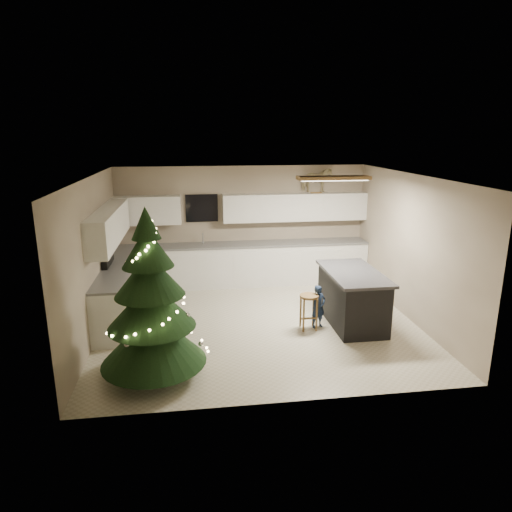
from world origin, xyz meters
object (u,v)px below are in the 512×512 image
(island, at_px, (352,297))
(bar_stool, at_px, (309,303))
(christmas_tree, at_px, (151,310))
(toddler, at_px, (318,307))
(rocking_horse, at_px, (317,180))

(island, xyz_separation_m, bar_stool, (-0.83, -0.16, -0.02))
(christmas_tree, xyz_separation_m, toddler, (2.70, 1.29, -0.60))
(bar_stool, bearing_deg, rocking_horse, 73.23)
(bar_stool, xyz_separation_m, rocking_horse, (0.81, 2.68, 1.82))
(christmas_tree, distance_m, rocking_horse, 5.31)
(christmas_tree, relative_size, rocking_horse, 3.78)
(island, height_order, toddler, island)
(toddler, bearing_deg, rocking_horse, 53.05)
(christmas_tree, height_order, toddler, christmas_tree)
(christmas_tree, relative_size, toddler, 3.15)
(bar_stool, relative_size, christmas_tree, 0.26)
(toddler, bearing_deg, bar_stool, 169.30)
(island, relative_size, toddler, 2.24)
(toddler, bearing_deg, island, -13.62)
(toddler, relative_size, rocking_horse, 1.20)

